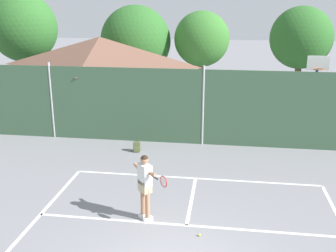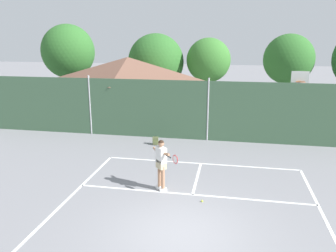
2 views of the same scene
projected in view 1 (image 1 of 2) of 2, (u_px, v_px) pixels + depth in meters
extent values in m
cube|color=white|center=(196.00, 178.00, 13.51)|extent=(8.20, 0.10, 0.01)
cube|color=white|center=(187.00, 225.00, 10.64)|extent=(8.20, 0.10, 0.01)
cube|color=white|center=(192.00, 199.00, 12.05)|extent=(0.10, 2.97, 0.01)
cube|color=#38563D|center=(203.00, 108.00, 16.36)|extent=(26.00, 0.05, 3.14)
cylinder|color=#B2B2B7|center=(52.00, 101.00, 17.23)|extent=(0.09, 0.09, 3.29)
cylinder|color=#B2B2B7|center=(203.00, 106.00, 16.34)|extent=(0.09, 0.09, 3.29)
cylinder|color=#284CB2|center=(313.00, 102.00, 17.43)|extent=(0.12, 0.12, 3.05)
cube|color=white|center=(318.00, 63.00, 16.83)|extent=(0.90, 0.06, 0.60)
torus|color=#D85919|center=(319.00, 69.00, 16.64)|extent=(0.48, 0.48, 0.02)
cube|color=silver|center=(102.00, 92.00, 20.39)|extent=(6.69, 4.61, 2.66)
pyramid|color=brown|center=(100.00, 51.00, 19.79)|extent=(7.23, 4.98, 1.43)
cylinder|color=brown|center=(28.00, 75.00, 25.89)|extent=(0.36, 0.36, 2.38)
ellipsoid|color=#2D6628|center=(23.00, 28.00, 25.01)|extent=(4.24, 3.82, 4.24)
cylinder|color=brown|center=(137.00, 84.00, 25.02)|extent=(0.36, 0.36, 1.65)
ellipsoid|color=#2D6628|center=(136.00, 41.00, 24.24)|extent=(4.25, 3.83, 4.25)
cylinder|color=brown|center=(201.00, 81.00, 24.38)|extent=(0.36, 0.36, 2.26)
ellipsoid|color=#38752D|center=(202.00, 39.00, 23.64)|extent=(3.25, 2.93, 3.25)
cylinder|color=brown|center=(297.00, 83.00, 23.60)|extent=(0.36, 0.36, 2.27)
ellipsoid|color=#2D6628|center=(301.00, 38.00, 22.83)|extent=(3.53, 3.18, 3.53)
cube|color=silver|center=(143.00, 215.00, 11.07)|extent=(0.27, 0.26, 0.10)
cube|color=silver|center=(148.00, 219.00, 10.88)|extent=(0.27, 0.26, 0.10)
cylinder|color=#A37556|center=(143.00, 200.00, 10.93)|extent=(0.13, 0.13, 0.82)
cylinder|color=#A37556|center=(148.00, 204.00, 10.74)|extent=(0.13, 0.13, 0.82)
cube|color=tan|center=(145.00, 186.00, 10.70)|extent=(0.42, 0.43, 0.32)
cube|color=silver|center=(145.00, 174.00, 10.60)|extent=(0.45, 0.46, 0.56)
sphere|color=#A37556|center=(144.00, 160.00, 10.48)|extent=(0.22, 0.22, 0.22)
sphere|color=black|center=(144.00, 159.00, 10.47)|extent=(0.21, 0.21, 0.21)
cylinder|color=#A37556|center=(149.00, 173.00, 10.42)|extent=(0.44, 0.47, 0.17)
cylinder|color=#A37556|center=(139.00, 169.00, 10.81)|extent=(0.41, 0.43, 0.22)
cylinder|color=black|center=(154.00, 177.00, 10.29)|extent=(0.23, 0.25, 0.04)
torus|color=red|center=(164.00, 182.00, 10.04)|extent=(0.22, 0.24, 0.30)
cylinder|color=silver|center=(164.00, 182.00, 10.04)|extent=(0.18, 0.20, 0.26)
sphere|color=#CCE033|center=(199.00, 235.00, 10.14)|extent=(0.07, 0.07, 0.07)
cube|color=#566038|center=(137.00, 147.00, 15.91)|extent=(0.30, 0.21, 0.40)
cube|color=#566038|center=(136.00, 150.00, 15.82)|extent=(0.23, 0.08, 0.18)
torus|color=black|center=(137.00, 141.00, 15.85)|extent=(0.09, 0.02, 0.09)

